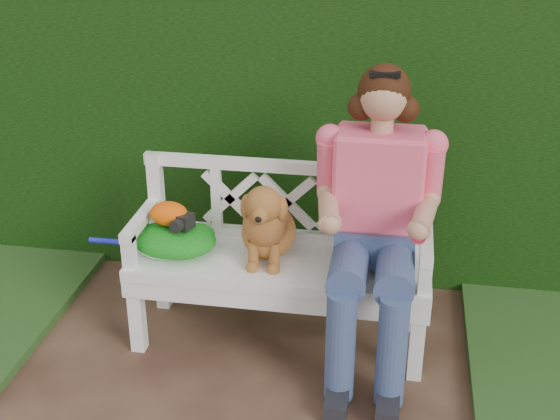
# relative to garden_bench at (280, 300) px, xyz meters

# --- Properties ---
(brick_wall) EXTENTS (10.00, 0.30, 2.20)m
(brick_wall) POSITION_rel_garden_bench_xyz_m (-0.13, 0.96, 0.86)
(brick_wall) COLOR brown
(brick_wall) RESTS_ON ground
(ivy_hedge) EXTENTS (10.00, 0.18, 1.70)m
(ivy_hedge) POSITION_rel_garden_bench_xyz_m (-0.13, 0.74, 0.61)
(ivy_hedge) COLOR #194C0D
(ivy_hedge) RESTS_ON ground
(garden_bench) EXTENTS (1.64, 0.78, 0.48)m
(garden_bench) POSITION_rel_garden_bench_xyz_m (0.00, 0.00, 0.00)
(garden_bench) COLOR white
(garden_bench) RESTS_ON ground
(seated_woman) EXTENTS (0.92, 1.03, 1.49)m
(seated_woman) POSITION_rel_garden_bench_xyz_m (0.47, -0.02, 0.51)
(seated_woman) COLOR #D53856
(seated_woman) RESTS_ON ground
(dog) EXTENTS (0.35, 0.43, 0.44)m
(dog) POSITION_rel_garden_bench_xyz_m (-0.06, -0.00, 0.46)
(dog) COLOR brown
(dog) RESTS_ON garden_bench
(tennis_racket) EXTENTS (0.67, 0.39, 0.03)m
(tennis_racket) POSITION_rel_garden_bench_xyz_m (-0.61, 0.01, 0.26)
(tennis_racket) COLOR silver
(tennis_racket) RESTS_ON garden_bench
(green_bag) EXTENTS (0.45, 0.35, 0.15)m
(green_bag) POSITION_rel_garden_bench_xyz_m (-0.54, -0.02, 0.31)
(green_bag) COLOR #287C1D
(green_bag) RESTS_ON garden_bench
(camera_item) EXTENTS (0.14, 0.12, 0.08)m
(camera_item) POSITION_rel_garden_bench_xyz_m (-0.50, -0.02, 0.42)
(camera_item) COLOR black
(camera_item) RESTS_ON green_bag
(baseball_glove) EXTENTS (0.20, 0.15, 0.12)m
(baseball_glove) POSITION_rel_garden_bench_xyz_m (-0.56, -0.00, 0.45)
(baseball_glove) COLOR #F25607
(baseball_glove) RESTS_ON green_bag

